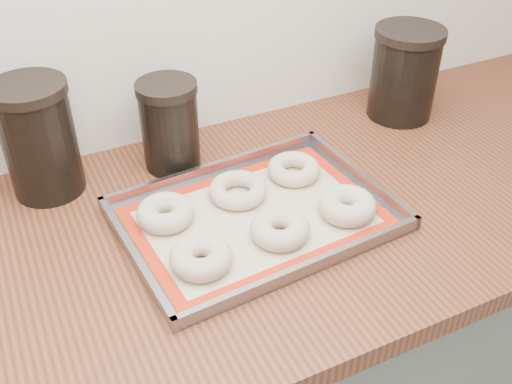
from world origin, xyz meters
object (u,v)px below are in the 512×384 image
baking_tray (256,216)px  bagel_front_mid (280,229)px  bagel_front_left (201,257)px  bagel_back_left (165,213)px  canister_left (39,139)px  canister_mid (170,125)px  bagel_back_right (294,169)px  canister_right (404,73)px  bagel_back_mid (238,190)px  bagel_front_right (347,206)px

baking_tray → bagel_front_mid: 0.07m
baking_tray → bagel_front_left: 0.15m
bagel_back_left → canister_left: canister_left is taller
baking_tray → bagel_back_left: bearing=158.3°
bagel_front_mid → canister_mid: 0.31m
bagel_front_left → bagel_back_right: size_ratio=1.00×
bagel_front_mid → canister_left: (-0.32, 0.32, 0.09)m
canister_left → canister_right: size_ratio=1.08×
bagel_back_mid → bagel_back_left: bearing=-175.9°
bagel_front_right → canister_right: 0.41m
bagel_back_mid → canister_mid: bearing=112.9°
bagel_back_mid → canister_left: (-0.30, 0.18, 0.09)m
canister_mid → bagel_back_right: bearing=-37.4°
canister_left → canister_mid: size_ratio=1.22×
bagel_back_left → canister_mid: 0.20m
bagel_front_right → bagel_back_left: bearing=157.6°
baking_tray → canister_left: (-0.31, 0.25, 0.10)m
bagel_front_right → bagel_back_right: bagel_front_right is taller
baking_tray → bagel_back_mid: (-0.00, 0.07, 0.01)m
bagel_front_right → canister_left: size_ratio=0.47×
bagel_back_right → bagel_front_right: bearing=-79.4°
bagel_back_left → canister_left: bearing=129.8°
bagel_front_right → bagel_back_right: 0.15m
canister_mid → bagel_front_left: bearing=-101.1°
bagel_back_mid → canister_left: size_ratio=0.49×
canister_left → bagel_front_right: bearing=-34.7°
bagel_front_left → bagel_front_mid: (0.14, 0.01, -0.00)m
bagel_front_mid → bagel_back_left: same height
bagel_back_mid → bagel_front_mid: bearing=-82.9°
bagel_front_left → canister_right: size_ratio=0.50×
bagel_front_mid → bagel_front_right: (0.13, 0.00, 0.00)m
bagel_front_left → bagel_back_mid: bagel_front_left is taller
bagel_back_right → bagel_back_left: bearing=-174.7°
bagel_back_right → canister_right: size_ratio=0.50×
bagel_front_mid → bagel_back_right: 0.18m
bagel_front_right → bagel_back_right: size_ratio=1.01×
bagel_front_mid → bagel_front_right: 0.13m
bagel_back_right → canister_mid: bearing=142.6°
baking_tray → canister_left: 0.41m
bagel_front_left → bagel_back_mid: (0.13, 0.14, -0.00)m
baking_tray → canister_right: bearing=23.8°
bagel_front_left → bagel_back_right: bearing=31.8°
bagel_front_right → canister_left: (-0.45, 0.31, 0.08)m
canister_mid → baking_tray: bearing=-72.6°
bagel_back_right → canister_left: canister_left is taller
bagel_front_left → canister_left: (-0.18, 0.32, 0.08)m
bagel_back_right → canister_mid: (-0.19, 0.15, 0.07)m
bagel_front_left → bagel_front_mid: size_ratio=1.00×
bagel_front_mid → bagel_back_mid: bagel_front_mid is taller
bagel_front_mid → bagel_back_left: (-0.16, 0.12, -0.00)m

